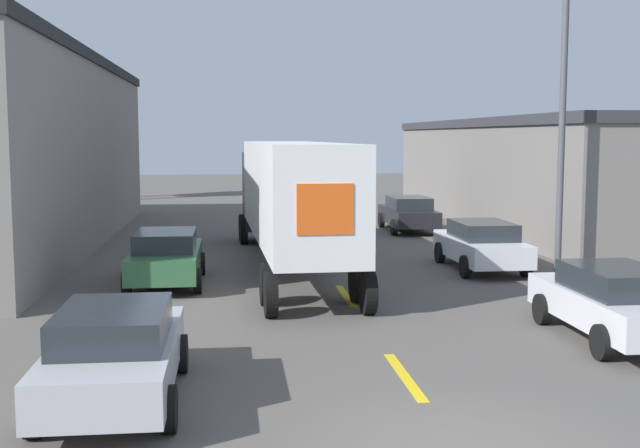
# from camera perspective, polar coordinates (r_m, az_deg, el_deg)

# --- Properties ---
(road_centerline) EXTENTS (0.20, 17.29, 0.01)m
(road_centerline) POSITION_cam_1_polar(r_m,az_deg,el_deg) (21.33, 1.85, -5.11)
(road_centerline) COLOR gold
(road_centerline) RESTS_ON ground_plane
(warehouse_right) EXTENTS (8.89, 26.44, 5.02)m
(warehouse_right) POSITION_cam_1_polar(r_m,az_deg,el_deg) (40.25, 16.05, 3.60)
(warehouse_right) COLOR slate
(warehouse_right) RESTS_ON ground_plane
(semi_truck) EXTENTS (3.06, 15.95, 4.02)m
(semi_truck) POSITION_cam_1_polar(r_m,az_deg,el_deg) (25.56, -2.26, 2.31)
(semi_truck) COLOR black
(semi_truck) RESTS_ON ground_plane
(parked_car_left_near) EXTENTS (2.09, 4.73, 1.54)m
(parked_car_left_near) POSITION_cam_1_polar(r_m,az_deg,el_deg) (13.22, -14.36, -8.80)
(parked_car_left_near) COLOR #B2B2B7
(parked_car_left_near) RESTS_ON ground_plane
(parked_car_left_far) EXTENTS (2.09, 4.73, 1.54)m
(parked_car_left_far) POSITION_cam_1_polar(r_m,az_deg,el_deg) (23.20, -10.89, -2.26)
(parked_car_left_far) COLOR #2D5B38
(parked_car_left_far) RESTS_ON ground_plane
(parked_car_right_mid) EXTENTS (2.09, 4.73, 1.54)m
(parked_car_right_mid) POSITION_cam_1_polar(r_m,az_deg,el_deg) (25.83, 11.40, -1.42)
(parked_car_right_mid) COLOR silver
(parked_car_right_mid) RESTS_ON ground_plane
(parked_car_right_near) EXTENTS (2.09, 4.73, 1.54)m
(parked_car_right_near) POSITION_cam_1_polar(r_m,az_deg,el_deg) (17.71, 20.20, -5.17)
(parked_car_right_near) COLOR silver
(parked_car_right_near) RESTS_ON ground_plane
(parked_car_right_far) EXTENTS (2.09, 4.73, 1.54)m
(parked_car_right_far) POSITION_cam_1_polar(r_m,az_deg,el_deg) (35.88, 6.30, 0.79)
(parked_car_right_far) COLOR black
(parked_car_right_far) RESTS_ON ground_plane
(street_lamp) EXTENTS (3.10, 0.32, 8.71)m
(street_lamp) POSITION_cam_1_polar(r_m,az_deg,el_deg) (25.18, 16.11, 7.97)
(street_lamp) COLOR #4C4C51
(street_lamp) RESTS_ON ground_plane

